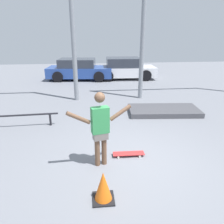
{
  "coord_description": "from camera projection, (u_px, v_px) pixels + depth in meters",
  "views": [
    {
      "loc": [
        -0.9,
        -4.53,
        2.96
      ],
      "look_at": [
        -0.28,
        1.34,
        0.8
      ],
      "focal_mm": 35.0,
      "sensor_mm": 36.0,
      "label": 1
    }
  ],
  "objects": [
    {
      "name": "canopy_support_right",
      "position": [
        209.0,
        18.0,
        9.57
      ],
      "size": [
        6.08,
        0.2,
        5.71
      ],
      "color": "gray",
      "rests_on": "ground_plane"
    },
    {
      "name": "traffic_cone",
      "position": [
        103.0,
        187.0,
        4.01
      ],
      "size": [
        0.41,
        0.41,
        0.6
      ],
      "color": "black",
      "rests_on": "ground_plane"
    },
    {
      "name": "manual_pad",
      "position": [
        164.0,
        111.0,
        8.49
      ],
      "size": [
        2.77,
        1.51,
        0.19
      ],
      "primitive_type": "cube",
      "rotation": [
        0.0,
        0.0,
        -0.08
      ],
      "color": "#47474C",
      "rests_on": "ground_plane"
    },
    {
      "name": "parked_car_blue",
      "position": [
        79.0,
        70.0,
        14.36
      ],
      "size": [
        4.32,
        2.22,
        1.35
      ],
      "rotation": [
        0.0,
        0.0,
        -0.1
      ],
      "color": "#284793",
      "rests_on": "ground_plane"
    },
    {
      "name": "ground_plane",
      "position": [
        129.0,
        161.0,
        5.34
      ],
      "size": [
        36.0,
        36.0,
        0.0
      ],
      "primitive_type": "plane",
      "color": "slate"
    },
    {
      "name": "skateboard",
      "position": [
        129.0,
        154.0,
        5.53
      ],
      "size": [
        0.8,
        0.26,
        0.08
      ],
      "rotation": [
        0.0,
        0.0,
        -0.02
      ],
      "color": "red",
      "rests_on": "ground_plane"
    },
    {
      "name": "skateboarder",
      "position": [
        100.0,
        126.0,
        4.86
      ],
      "size": [
        1.46,
        0.43,
        1.77
      ],
      "rotation": [
        0.0,
        0.0,
        0.23
      ],
      "color": "brown",
      "rests_on": "ground_plane"
    },
    {
      "name": "grind_rail",
      "position": [
        12.0,
        117.0,
        7.1
      ],
      "size": [
        2.94,
        0.2,
        0.44
      ],
      "rotation": [
        0.0,
        0.0,
        0.05
      ],
      "color": "black",
      "rests_on": "ground_plane"
    },
    {
      "name": "parked_car_white",
      "position": [
        125.0,
        69.0,
        14.62
      ],
      "size": [
        4.0,
        2.05,
        1.39
      ],
      "rotation": [
        0.0,
        0.0,
        -0.03
      ],
      "color": "white",
      "rests_on": "ground_plane"
    }
  ]
}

